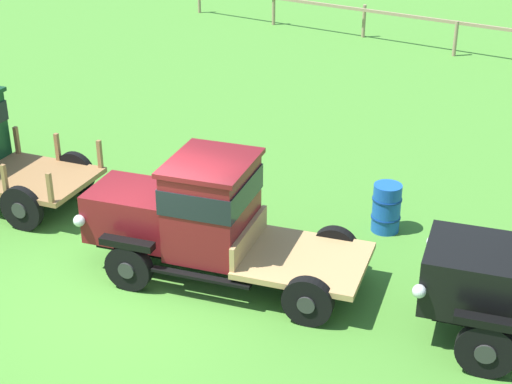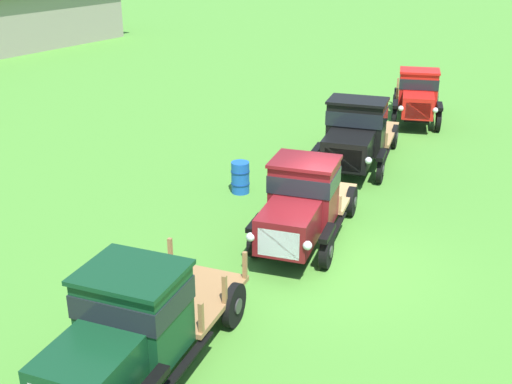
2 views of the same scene
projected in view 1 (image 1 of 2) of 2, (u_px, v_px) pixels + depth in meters
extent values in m
plane|color=#47842D|center=(140.00, 294.00, 12.72)|extent=(240.00, 240.00, 0.00)
cylinder|color=#997F60|center=(455.00, 39.00, 24.99)|extent=(0.12, 0.12, 1.12)
cylinder|color=#997F60|center=(364.00, 21.00, 27.10)|extent=(0.12, 0.12, 1.12)
cylinder|color=#997F60|center=(274.00, 9.00, 28.72)|extent=(0.12, 0.12, 1.12)
cube|color=#997F60|center=(365.00, 10.00, 26.65)|extent=(14.54, 0.08, 0.10)
cylinder|color=black|center=(22.00, 209.00, 14.51)|extent=(0.88, 0.32, 0.87)
cylinder|color=#2D2D2D|center=(19.00, 211.00, 14.43)|extent=(0.30, 0.09, 0.30)
cylinder|color=black|center=(75.00, 172.00, 15.98)|extent=(0.88, 0.32, 0.87)
cylinder|color=#2D2D2D|center=(78.00, 171.00, 16.05)|extent=(0.30, 0.09, 0.30)
cube|color=olive|center=(34.00, 178.00, 15.27)|extent=(2.51, 2.16, 0.10)
cube|color=olive|center=(17.00, 140.00, 16.15)|extent=(0.09, 0.09, 0.57)
cube|color=olive|center=(5.00, 179.00, 14.43)|extent=(0.09, 0.09, 0.57)
cube|color=olive|center=(57.00, 147.00, 15.82)|extent=(0.09, 0.09, 0.57)
cube|color=olive|center=(50.00, 188.00, 14.09)|extent=(0.09, 0.09, 0.57)
cube|color=olive|center=(100.00, 154.00, 15.49)|extent=(0.09, 0.09, 0.57)
cylinder|color=black|center=(129.00, 267.00, 12.69)|extent=(0.82, 0.38, 0.80)
cylinder|color=#2D2D2D|center=(126.00, 271.00, 12.60)|extent=(0.28, 0.10, 0.28)
cylinder|color=black|center=(172.00, 221.00, 14.13)|extent=(0.82, 0.38, 0.80)
cylinder|color=#2D2D2D|center=(175.00, 219.00, 14.22)|extent=(0.28, 0.10, 0.28)
cylinder|color=black|center=(308.00, 301.00, 11.81)|extent=(0.82, 0.38, 0.80)
cylinder|color=#2D2D2D|center=(306.00, 305.00, 11.71)|extent=(0.28, 0.10, 0.28)
cylinder|color=black|center=(335.00, 249.00, 13.24)|extent=(0.82, 0.38, 0.80)
cylinder|color=#2D2D2D|center=(336.00, 246.00, 13.33)|extent=(0.28, 0.10, 0.28)
cube|color=black|center=(225.00, 252.00, 12.98)|extent=(4.42, 1.95, 0.12)
cube|color=maroon|center=(138.00, 212.00, 13.23)|extent=(1.78, 1.52, 0.84)
cube|color=silver|center=(99.00, 208.00, 13.47)|extent=(0.28, 0.91, 0.63)
sphere|color=silver|center=(79.00, 221.00, 12.91)|extent=(0.20, 0.20, 0.20)
sphere|color=silver|center=(116.00, 189.00, 13.98)|extent=(0.20, 0.20, 0.20)
cube|color=black|center=(127.00, 243.00, 12.50)|extent=(0.94, 0.42, 0.12)
cube|color=black|center=(171.00, 199.00, 13.93)|extent=(0.94, 0.42, 0.12)
cube|color=maroon|center=(212.00, 207.00, 12.69)|extent=(1.52, 1.73, 1.49)
cube|color=black|center=(212.00, 188.00, 12.55)|extent=(1.57, 1.77, 0.42)
cube|color=maroon|center=(211.00, 163.00, 12.35)|extent=(1.65, 1.82, 0.08)
cube|color=black|center=(201.00, 277.00, 12.31)|extent=(1.65, 0.54, 0.05)
cube|color=black|center=(237.00, 230.00, 13.72)|extent=(1.65, 0.54, 0.05)
cube|color=tan|center=(305.00, 260.00, 12.53)|extent=(2.33, 2.15, 0.10)
cube|color=tan|center=(249.00, 238.00, 12.71)|extent=(0.47, 1.57, 0.44)
cylinder|color=black|center=(486.00, 351.00, 10.70)|extent=(0.84, 0.35, 0.83)
cylinder|color=#2D2D2D|center=(485.00, 354.00, 10.62)|extent=(0.29, 0.10, 0.29)
cylinder|color=black|center=(494.00, 278.00, 12.37)|extent=(0.84, 0.35, 0.83)
cylinder|color=#2D2D2D|center=(495.00, 275.00, 12.45)|extent=(0.29, 0.10, 0.29)
cube|color=black|center=(479.00, 275.00, 11.35)|extent=(1.85, 1.72, 0.88)
cube|color=silver|center=(427.00, 269.00, 11.58)|extent=(0.33, 1.06, 0.66)
sphere|color=silver|center=(419.00, 291.00, 10.93)|extent=(0.20, 0.20, 0.20)
sphere|color=silver|center=(433.00, 242.00, 12.19)|extent=(0.20, 0.20, 0.20)
cube|color=black|center=(490.00, 322.00, 10.49)|extent=(0.98, 0.43, 0.12)
cube|color=black|center=(498.00, 252.00, 12.17)|extent=(0.98, 0.43, 0.12)
cylinder|color=#1951B2|center=(386.00, 208.00, 14.47)|extent=(0.52, 0.52, 0.93)
cylinder|color=navy|center=(387.00, 199.00, 14.39)|extent=(0.55, 0.55, 0.03)
cylinder|color=navy|center=(386.00, 217.00, 14.55)|extent=(0.55, 0.55, 0.03)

